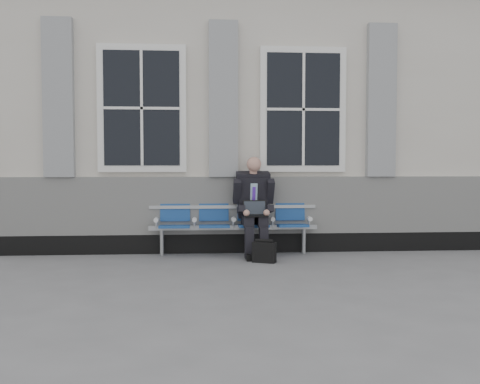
{
  "coord_description": "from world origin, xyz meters",
  "views": [
    {
      "loc": [
        -1.25,
        -6.89,
        1.4
      ],
      "look_at": [
        -0.68,
        0.9,
        0.99
      ],
      "focal_mm": 40.0,
      "sensor_mm": 36.0,
      "label": 1
    }
  ],
  "objects": [
    {
      "name": "station_building",
      "position": [
        -0.02,
        3.47,
        2.22
      ],
      "size": [
        14.4,
        4.4,
        4.49
      ],
      "color": "beige",
      "rests_on": "ground"
    },
    {
      "name": "bench",
      "position": [
        -0.75,
        1.32,
        0.55
      ],
      "size": [
        2.6,
        0.47,
        0.91
      ],
      "color": "#9EA0A3",
      "rests_on": "ground"
    },
    {
      "name": "briefcase",
      "position": [
        -0.36,
        0.59,
        0.15
      ],
      "size": [
        0.35,
        0.25,
        0.33
      ],
      "color": "black",
      "rests_on": "ground"
    },
    {
      "name": "businessman",
      "position": [
        -0.45,
        1.18,
        0.8
      ],
      "size": [
        0.63,
        0.84,
        1.51
      ],
      "color": "black",
      "rests_on": "ground"
    },
    {
      "name": "ground",
      "position": [
        0.0,
        0.0,
        0.0
      ],
      "size": [
        70.0,
        70.0,
        0.0
      ],
      "primitive_type": "plane",
      "color": "slate",
      "rests_on": "ground"
    }
  ]
}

